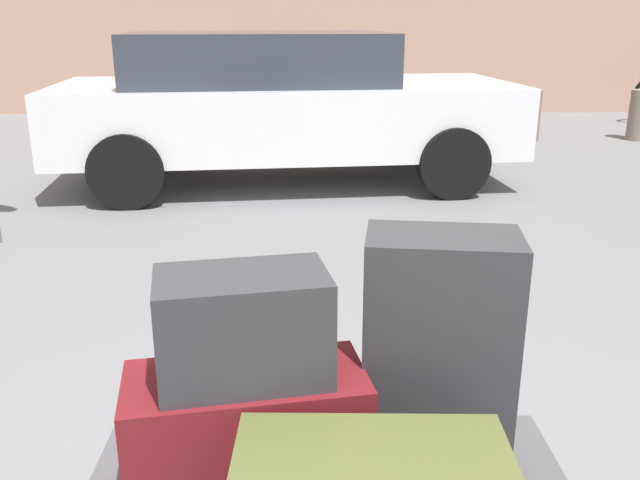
{
  "coord_description": "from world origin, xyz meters",
  "views": [
    {
      "loc": [
        -0.06,
        -1.43,
        1.55
      ],
      "look_at": [
        0.0,
        1.2,
        0.69
      ],
      "focal_mm": 38.24,
      "sensor_mm": 36.0,
      "label": 1
    }
  ],
  "objects_px": {
    "suitcase_charcoal_center": "(438,351)",
    "duffel_bag_charcoal_topmost_pile": "(243,327)",
    "duffel_bag_maroon_rear_right": "(247,433)",
    "bollard_kerb_near": "(530,115)",
    "bollard_kerb_mid": "(639,115)",
    "parked_car": "(280,104)"
  },
  "relations": [
    {
      "from": "parked_car",
      "to": "bollard_kerb_near",
      "type": "height_order",
      "value": "parked_car"
    },
    {
      "from": "duffel_bag_charcoal_topmost_pile",
      "to": "bollard_kerb_near",
      "type": "bearing_deg",
      "value": 56.69
    },
    {
      "from": "duffel_bag_maroon_rear_right",
      "to": "bollard_kerb_mid",
      "type": "xyz_separation_m",
      "value": [
        4.56,
        7.37,
        -0.18
      ]
    },
    {
      "from": "bollard_kerb_mid",
      "to": "bollard_kerb_near",
      "type": "bearing_deg",
      "value": 180.0
    },
    {
      "from": "duffel_bag_maroon_rear_right",
      "to": "duffel_bag_charcoal_topmost_pile",
      "type": "bearing_deg",
      "value": 0.0
    },
    {
      "from": "duffel_bag_maroon_rear_right",
      "to": "bollard_kerb_near",
      "type": "relative_size",
      "value": 0.95
    },
    {
      "from": "duffel_bag_maroon_rear_right",
      "to": "bollard_kerb_near",
      "type": "bearing_deg",
      "value": 57.46
    },
    {
      "from": "suitcase_charcoal_center",
      "to": "bollard_kerb_mid",
      "type": "bearing_deg",
      "value": 68.58
    },
    {
      "from": "bollard_kerb_near",
      "to": "bollard_kerb_mid",
      "type": "relative_size",
      "value": 1.0
    },
    {
      "from": "suitcase_charcoal_center",
      "to": "bollard_kerb_near",
      "type": "distance_m",
      "value": 7.71
    },
    {
      "from": "parked_car",
      "to": "bollard_kerb_near",
      "type": "xyz_separation_m",
      "value": [
        3.2,
        2.27,
        -0.43
      ]
    },
    {
      "from": "parked_car",
      "to": "bollard_kerb_mid",
      "type": "relative_size",
      "value": 6.8
    },
    {
      "from": "duffel_bag_charcoal_topmost_pile",
      "to": "bollard_kerb_near",
      "type": "xyz_separation_m",
      "value": [
        3.12,
        7.37,
        -0.49
      ]
    },
    {
      "from": "duffel_bag_charcoal_topmost_pile",
      "to": "bollard_kerb_mid",
      "type": "xyz_separation_m",
      "value": [
        4.56,
        7.37,
        -0.49
      ]
    },
    {
      "from": "parked_car",
      "to": "bollard_kerb_mid",
      "type": "bearing_deg",
      "value": 26.11
    },
    {
      "from": "suitcase_charcoal_center",
      "to": "bollard_kerb_near",
      "type": "xyz_separation_m",
      "value": [
        2.6,
        7.25,
        -0.35
      ]
    },
    {
      "from": "suitcase_charcoal_center",
      "to": "bollard_kerb_mid",
      "type": "xyz_separation_m",
      "value": [
        4.04,
        7.25,
        -0.35
      ]
    },
    {
      "from": "suitcase_charcoal_center",
      "to": "duffel_bag_charcoal_topmost_pile",
      "type": "distance_m",
      "value": 0.55
    },
    {
      "from": "suitcase_charcoal_center",
      "to": "duffel_bag_charcoal_topmost_pile",
      "type": "height_order",
      "value": "suitcase_charcoal_center"
    },
    {
      "from": "duffel_bag_maroon_rear_right",
      "to": "duffel_bag_charcoal_topmost_pile",
      "type": "height_order",
      "value": "duffel_bag_charcoal_topmost_pile"
    },
    {
      "from": "duffel_bag_maroon_rear_right",
      "to": "suitcase_charcoal_center",
      "type": "xyz_separation_m",
      "value": [
        0.52,
        0.12,
        0.17
      ]
    },
    {
      "from": "suitcase_charcoal_center",
      "to": "bollard_kerb_near",
      "type": "relative_size",
      "value": 1.03
    }
  ]
}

